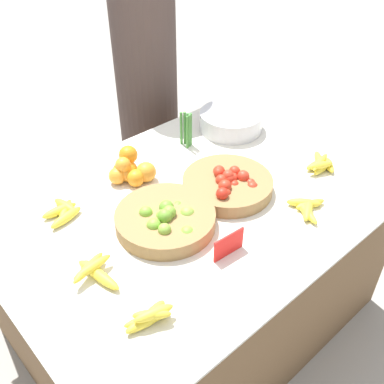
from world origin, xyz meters
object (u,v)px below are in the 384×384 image
at_px(price_sign, 229,245).
at_px(lime_bowl, 166,219).
at_px(vendor_person, 146,75).
at_px(metal_bowl, 231,121).
at_px(tomato_basket, 228,184).

bearing_deg(price_sign, lime_bowl, 108.95).
bearing_deg(vendor_person, metal_bowl, -83.82).
bearing_deg(lime_bowl, vendor_person, 56.15).
distance_m(tomato_basket, price_sign, 0.35).
height_order(lime_bowl, price_sign, lime_bowl).
xyz_separation_m(metal_bowl, vendor_person, (-0.06, 0.58, 0.06)).
relative_size(price_sign, vendor_person, 0.07).
xyz_separation_m(tomato_basket, vendor_person, (0.29, 0.91, 0.08)).
relative_size(lime_bowl, tomato_basket, 1.02).
distance_m(lime_bowl, price_sign, 0.26).
distance_m(price_sign, vendor_person, 1.29).
bearing_deg(tomato_basket, price_sign, -135.27).
bearing_deg(price_sign, vendor_person, 68.85).
height_order(tomato_basket, metal_bowl, tomato_basket).
bearing_deg(lime_bowl, metal_bowl, 26.15).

